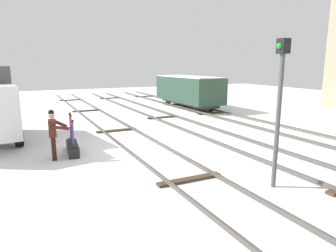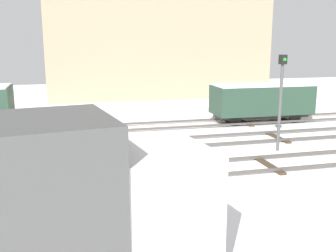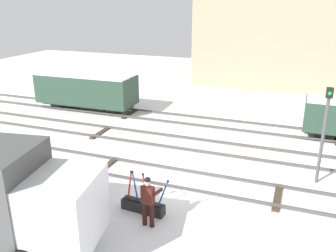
{
  "view_description": "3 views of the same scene",
  "coord_description": "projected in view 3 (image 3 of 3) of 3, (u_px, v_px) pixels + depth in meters",
  "views": [
    {
      "loc": [
        10.33,
        -4.0,
        3.17
      ],
      "look_at": [
        0.2,
        0.95,
        0.86
      ],
      "focal_mm": 32.17,
      "sensor_mm": 36.0,
      "label": 1
    },
    {
      "loc": [
        -3.06,
        -11.8,
        4.26
      ],
      "look_at": [
        0.08,
        0.8,
        1.45
      ],
      "focal_mm": 41.77,
      "sensor_mm": 36.0,
      "label": 2
    },
    {
      "loc": [
        3.83,
        -12.02,
        6.77
      ],
      "look_at": [
        -1.46,
        2.06,
        1.45
      ],
      "focal_mm": 38.5,
      "sensor_mm": 36.0,
      "label": 3
    }
  ],
  "objects": [
    {
      "name": "track_main_line",
      "position": [
        184.0,
        179.0,
        14.1
      ],
      "size": [
        44.0,
        1.94,
        0.18
      ],
      "color": "#4C4742",
      "rests_on": "ground_plane"
    },
    {
      "name": "signal_post",
      "position": [
        325.0,
        126.0,
        13.31
      ],
      "size": [
        0.24,
        0.32,
        3.78
      ],
      "color": "#4C4C4C",
      "rests_on": "ground_plane"
    },
    {
      "name": "apartment_building",
      "position": [
        305.0,
        32.0,
        28.02
      ],
      "size": [
        17.07,
        5.6,
        8.64
      ],
      "color": "tan",
      "rests_on": "ground_plane"
    },
    {
      "name": "track_siding_far",
      "position": [
        223.0,
        124.0,
        20.34
      ],
      "size": [
        44.0,
        1.94,
        0.18
      ],
      "color": "#4C4742",
      "rests_on": "ground_plane"
    },
    {
      "name": "ground_plane",
      "position": [
        184.0,
        182.0,
        14.13
      ],
      "size": [
        60.0,
        60.0,
        0.0
      ],
      "primitive_type": "plane",
      "color": "white"
    },
    {
      "name": "switch_lever_frame",
      "position": [
        143.0,
        205.0,
        12.07
      ],
      "size": [
        1.74,
        0.48,
        1.44
      ],
      "rotation": [
        0.0,
        0.0,
        -0.08
      ],
      "color": "black",
      "rests_on": "ground_plane"
    },
    {
      "name": "track_siding_near",
      "position": [
        208.0,
        146.0,
        17.24
      ],
      "size": [
        44.0,
        1.94,
        0.18
      ],
      "color": "#4C4742",
      "rests_on": "ground_plane"
    },
    {
      "name": "freight_car_mid_siding",
      "position": [
        87.0,
        89.0,
        22.87
      ],
      "size": [
        6.32,
        2.36,
        2.32
      ],
      "rotation": [
        0.0,
        0.0,
        0.02
      ],
      "color": "#2D2B28",
      "rests_on": "ground_plane"
    },
    {
      "name": "rail_worker",
      "position": [
        148.0,
        199.0,
        11.1
      ],
      "size": [
        0.57,
        0.66,
        1.71
      ],
      "rotation": [
        0.0,
        0.0,
        -0.08
      ],
      "color": "#351511",
      "rests_on": "ground_plane"
    }
  ]
}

